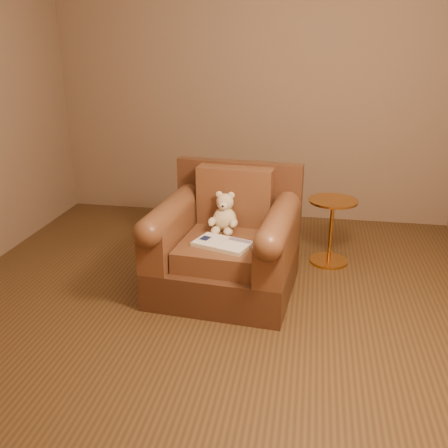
# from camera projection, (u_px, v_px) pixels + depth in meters

# --- Properties ---
(floor) EXTENTS (4.00, 4.00, 0.00)m
(floor) POSITION_uv_depth(u_px,v_px,m) (215.00, 306.00, 3.53)
(floor) COLOR #51371B
(floor) RESTS_ON ground
(room) EXTENTS (4.02, 4.02, 2.71)m
(room) POSITION_uv_depth(u_px,v_px,m) (213.00, 51.00, 2.93)
(room) COLOR #81674F
(room) RESTS_ON ground
(armchair) EXTENTS (1.07, 1.02, 0.89)m
(armchair) POSITION_uv_depth(u_px,v_px,m) (227.00, 245.00, 3.69)
(armchair) COLOR #492A18
(armchair) RESTS_ON floor
(teddy_bear) EXTENTS (0.22, 0.25, 0.30)m
(teddy_bear) POSITION_uv_depth(u_px,v_px,m) (224.00, 216.00, 3.71)
(teddy_bear) COLOR beige
(teddy_bear) RESTS_ON armchair
(guidebook) EXTENTS (0.43, 0.34, 0.03)m
(guidebook) POSITION_uv_depth(u_px,v_px,m) (222.00, 244.00, 3.47)
(guidebook) COLOR beige
(guidebook) RESTS_ON armchair
(side_table) EXTENTS (0.40, 0.40, 0.56)m
(side_table) POSITION_uv_depth(u_px,v_px,m) (331.00, 229.00, 4.12)
(side_table) COLOR gold
(side_table) RESTS_ON floor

